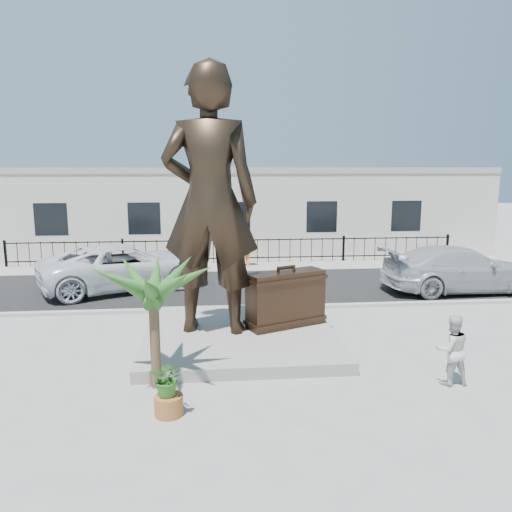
{
  "coord_description": "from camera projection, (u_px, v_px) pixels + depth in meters",
  "views": [
    {
      "loc": [
        -1.3,
        -11.66,
        4.79
      ],
      "look_at": [
        0.0,
        2.0,
        2.3
      ],
      "focal_mm": 35.0,
      "sensor_mm": 36.0,
      "label": 1
    }
  ],
  "objects": [
    {
      "name": "ground",
      "position": [
        264.0,
        361.0,
        12.4
      ],
      "size": [
        100.0,
        100.0,
        0.0
      ],
      "primitive_type": "plane",
      "color": "#9E9991",
      "rests_on": "ground"
    },
    {
      "name": "street",
      "position": [
        242.0,
        285.0,
        20.23
      ],
      "size": [
        40.0,
        7.0,
        0.01
      ],
      "primitive_type": "cube",
      "color": "black",
      "rests_on": "ground"
    },
    {
      "name": "curb",
      "position": [
        249.0,
        308.0,
        16.8
      ],
      "size": [
        40.0,
        0.25,
        0.12
      ],
      "primitive_type": "cube",
      "color": "#A5A399",
      "rests_on": "ground"
    },
    {
      "name": "far_sidewalk",
      "position": [
        236.0,
        266.0,
        24.15
      ],
      "size": [
        40.0,
        2.5,
        0.02
      ],
      "primitive_type": "cube",
      "color": "#9E9991",
      "rests_on": "ground"
    },
    {
      "name": "plinth",
      "position": [
        240.0,
        336.0,
        13.79
      ],
      "size": [
        5.2,
        5.2,
        0.3
      ],
      "primitive_type": "cube",
      "color": "gray",
      "rests_on": "ground"
    },
    {
      "name": "fence",
      "position": [
        235.0,
        251.0,
        24.83
      ],
      "size": [
        22.0,
        0.1,
        1.2
      ],
      "primitive_type": "cube",
      "color": "black",
      "rests_on": "ground"
    },
    {
      "name": "building",
      "position": [
        231.0,
        211.0,
        28.66
      ],
      "size": [
        28.0,
        7.0,
        4.4
      ],
      "primitive_type": "cube",
      "color": "silver",
      "rests_on": "ground"
    },
    {
      "name": "statue",
      "position": [
        210.0,
        202.0,
        13.21
      ],
      "size": [
        2.82,
        2.08,
        7.09
      ],
      "primitive_type": "imported",
      "rotation": [
        0.0,
        0.0,
        2.98
      ],
      "color": "black",
      "rests_on": "plinth"
    },
    {
      "name": "suitcase",
      "position": [
        286.0,
        299.0,
        14.07
      ],
      "size": [
        2.33,
        1.53,
        1.57
      ],
      "primitive_type": "cube",
      "rotation": [
        0.0,
        0.0,
        0.41
      ],
      "color": "#301F14",
      "rests_on": "plinth"
    },
    {
      "name": "tourist",
      "position": [
        452.0,
        350.0,
        10.98
      ],
      "size": [
        0.78,
        0.61,
        1.59
      ],
      "primitive_type": "imported",
      "rotation": [
        0.0,
        0.0,
        3.16
      ],
      "color": "beige",
      "rests_on": "ground"
    },
    {
      "name": "car_white",
      "position": [
        124.0,
        267.0,
        19.52
      ],
      "size": [
        7.03,
        5.27,
        1.77
      ],
      "primitive_type": "imported",
      "rotation": [
        0.0,
        0.0,
        1.99
      ],
      "color": "silver",
      "rests_on": "street"
    },
    {
      "name": "car_silver",
      "position": [
        460.0,
        269.0,
        19.15
      ],
      "size": [
        6.08,
        2.7,
        1.73
      ],
      "primitive_type": "imported",
      "rotation": [
        0.0,
        0.0,
        1.62
      ],
      "color": "#B0B2B5",
      "rests_on": "street"
    },
    {
      "name": "worker",
      "position": [
        246.0,
        248.0,
        23.86
      ],
      "size": [
        1.18,
        0.74,
        1.75
      ],
      "primitive_type": "imported",
      "rotation": [
        0.0,
        0.0,
        0.08
      ],
      "color": "orange",
      "rests_on": "far_sidewalk"
    },
    {
      "name": "palm_tree",
      "position": [
        157.0,
        387.0,
        10.97
      ],
      "size": [
        1.8,
        1.8,
        3.2
      ],
      "primitive_type": null,
      "color": "#27531E",
      "rests_on": "ground"
    },
    {
      "name": "planter",
      "position": [
        169.0,
        405.0,
        9.69
      ],
      "size": [
        0.56,
        0.56,
        0.4
      ],
      "primitive_type": "cylinder",
      "color": "#9B5929",
      "rests_on": "ground"
    },
    {
      "name": "shrub",
      "position": [
        168.0,
        378.0,
        9.59
      ],
      "size": [
        0.73,
        0.65,
        0.72
      ],
      "primitive_type": "imported",
      "rotation": [
        0.0,
        0.0,
        -0.14
      ],
      "color": "#306922",
      "rests_on": "planter"
    }
  ]
}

